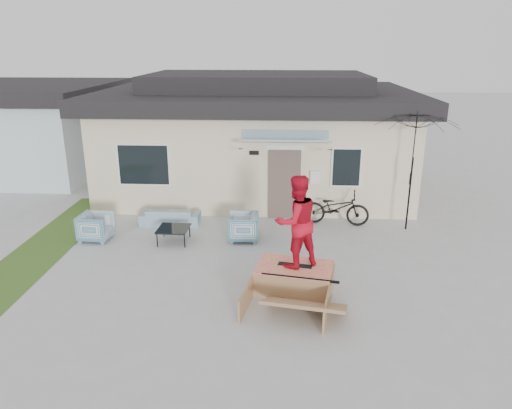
# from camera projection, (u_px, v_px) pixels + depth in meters

# --- Properties ---
(ground) EXTENTS (90.00, 90.00, 0.00)m
(ground) POSITION_uv_depth(u_px,v_px,m) (238.00, 287.00, 10.51)
(ground) COLOR #AEAEAE
(ground) RESTS_ON ground
(grass_strip) EXTENTS (1.40, 8.00, 0.01)m
(grass_strip) POSITION_uv_depth(u_px,v_px,m) (47.00, 245.00, 12.67)
(grass_strip) COLOR #365820
(grass_strip) RESTS_ON ground
(house) EXTENTS (10.80, 8.49, 4.10)m
(house) POSITION_uv_depth(u_px,v_px,m) (257.00, 133.00, 17.46)
(house) COLOR beige
(house) RESTS_ON ground
(neighbor_house) EXTENTS (8.60, 7.60, 3.50)m
(neighbor_house) POSITION_uv_depth(u_px,v_px,m) (6.00, 126.00, 19.95)
(neighbor_house) COLOR silver
(neighbor_house) RESTS_ON ground
(loveseat) EXTENTS (1.72, 0.52, 0.67)m
(loveseat) POSITION_uv_depth(u_px,v_px,m) (170.00, 213.00, 14.05)
(loveseat) COLOR teal
(loveseat) RESTS_ON ground
(armchair_left) EXTENTS (0.78, 0.83, 0.81)m
(armchair_left) POSITION_uv_depth(u_px,v_px,m) (96.00, 225.00, 12.93)
(armchair_left) COLOR teal
(armchair_left) RESTS_ON ground
(armchair_right) EXTENTS (0.76, 0.81, 0.81)m
(armchair_right) POSITION_uv_depth(u_px,v_px,m) (243.00, 226.00, 12.91)
(armchair_right) COLOR teal
(armchair_right) RESTS_ON ground
(coffee_table) EXTENTS (0.82, 0.82, 0.40)m
(coffee_table) POSITION_uv_depth(u_px,v_px,m) (174.00, 235.00, 12.84)
(coffee_table) COLOR black
(coffee_table) RESTS_ON ground
(bicycle) EXTENTS (1.99, 0.91, 1.22)m
(bicycle) POSITION_uv_depth(u_px,v_px,m) (336.00, 204.00, 13.97)
(bicycle) COLOR black
(bicycle) RESTS_ON ground
(patio_umbrella) EXTENTS (2.54, 2.40, 2.20)m
(patio_umbrella) POSITION_uv_depth(u_px,v_px,m) (412.00, 170.00, 13.23)
(patio_umbrella) COLOR black
(patio_umbrella) RESTS_ON ground
(skate_ramp) EXTENTS (1.95, 2.37, 0.53)m
(skate_ramp) POSITION_uv_depth(u_px,v_px,m) (294.00, 278.00, 10.34)
(skate_ramp) COLOR #946B47
(skate_ramp) RESTS_ON ground
(skateboard) EXTENTS (0.76, 0.33, 0.05)m
(skateboard) POSITION_uv_depth(u_px,v_px,m) (295.00, 265.00, 10.29)
(skateboard) COLOR black
(skateboard) RESTS_ON skate_ramp
(skater) EXTENTS (1.21, 1.13, 1.98)m
(skater) POSITION_uv_depth(u_px,v_px,m) (296.00, 220.00, 9.97)
(skater) COLOR red
(skater) RESTS_ON skateboard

